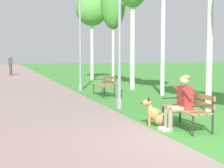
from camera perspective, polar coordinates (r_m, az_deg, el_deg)
ground_plane at (r=6.88m, az=13.48°, el=-9.55°), size 120.00×120.00×0.00m
paved_path at (r=29.72m, az=-15.99°, el=1.52°), size 4.12×60.00×0.04m
park_bench_near at (r=8.05m, az=12.64°, el=-3.69°), size 0.55×1.50×0.85m
park_bench_mid at (r=14.04m, az=-1.19°, el=0.08°), size 0.55×1.50×0.85m
person_seated_on_near_bench at (r=7.92m, az=11.40°, el=-2.59°), size 0.74×0.49×1.25m
dog_shepherd at (r=8.24m, az=7.44°, el=-5.20°), size 0.81×0.42×0.71m
lamp_post_near at (r=10.74m, az=1.26°, el=8.86°), size 0.24×0.24×4.72m
lamp_post_mid at (r=16.20m, az=-5.34°, el=7.16°), size 0.24×0.24×4.52m
birch_tree_fifth at (r=20.14m, az=0.19°, el=13.40°), size 1.44×1.45×6.24m
birch_tree_sixth at (r=23.54m, az=-3.40°, el=12.24°), size 2.15×1.98×5.86m
pedestrian_distant at (r=28.34m, az=-16.57°, el=3.01°), size 0.32×0.22×1.65m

